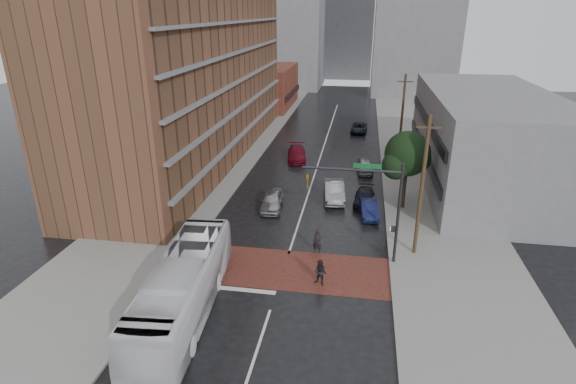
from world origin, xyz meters
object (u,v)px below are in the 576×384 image
(transit_bus, at_px, (183,287))
(suv_travel, at_px, (359,128))
(car_travel_a, at_px, (272,201))
(car_travel_b, at_px, (334,191))
(car_parked_mid, at_px, (364,198))
(car_travel_c, at_px, (297,154))
(pedestrian_a, at_px, (317,242))
(pedestrian_b, at_px, (320,273))
(car_parked_near, at_px, (369,209))
(car_parked_far, at_px, (365,166))

(transit_bus, distance_m, suv_travel, 44.11)
(car_travel_a, height_order, car_travel_b, car_travel_b)
(car_travel_b, bearing_deg, car_parked_mid, -20.06)
(transit_bus, relative_size, car_travel_c, 2.44)
(pedestrian_a, distance_m, car_parked_mid, 9.98)
(transit_bus, bearing_deg, pedestrian_b, 24.68)
(car_travel_a, relative_size, suv_travel, 0.96)
(pedestrian_a, xyz_separation_m, car_parked_near, (3.60, 7.00, -0.26))
(transit_bus, height_order, car_travel_a, transit_bus)
(pedestrian_a, bearing_deg, suv_travel, 90.36)
(suv_travel, distance_m, car_parked_far, 17.04)
(car_travel_b, relative_size, car_travel_c, 0.98)
(transit_bus, xyz_separation_m, car_parked_far, (9.93, 26.16, -1.06))
(pedestrian_b, relative_size, car_parked_far, 0.43)
(car_travel_c, distance_m, car_parked_near, 16.33)
(pedestrian_b, bearing_deg, car_travel_a, 137.93)
(car_travel_b, height_order, car_parked_mid, car_travel_b)
(car_travel_a, distance_m, suv_travel, 28.86)
(pedestrian_b, relative_size, car_travel_b, 0.34)
(pedestrian_b, xyz_separation_m, car_parked_near, (3.02, 10.91, -0.21))
(pedestrian_b, height_order, car_parked_far, pedestrian_b)
(transit_bus, distance_m, pedestrian_b, 8.44)
(transit_bus, height_order, car_travel_c, transit_bus)
(pedestrian_a, relative_size, car_travel_c, 0.36)
(pedestrian_a, height_order, car_travel_b, pedestrian_a)
(car_travel_a, bearing_deg, car_parked_far, 49.54)
(transit_bus, height_order, car_travel_b, transit_bus)
(suv_travel, relative_size, car_parked_far, 1.15)
(suv_travel, bearing_deg, car_parked_mid, -85.00)
(car_travel_c, height_order, suv_travel, car_travel_c)
(pedestrian_a, bearing_deg, car_parked_far, 84.00)
(transit_bus, bearing_deg, car_travel_c, 81.09)
(car_parked_near, xyz_separation_m, car_parked_mid, (-0.40, 2.44, -0.04))
(car_parked_mid, bearing_deg, car_travel_c, 128.22)
(pedestrian_a, xyz_separation_m, car_parked_far, (3.21, 18.13, -0.23))
(suv_travel, height_order, car_parked_far, car_parked_far)
(car_parked_mid, xyz_separation_m, car_parked_far, (0.00, 8.68, 0.07))
(car_parked_mid, bearing_deg, car_travel_a, -159.31)
(pedestrian_b, height_order, car_travel_c, pedestrian_b)
(car_travel_c, relative_size, suv_travel, 1.11)
(car_travel_a, bearing_deg, car_parked_near, -5.60)
(suv_travel, bearing_deg, car_travel_b, -91.15)
(transit_bus, height_order, pedestrian_b, transit_bus)
(pedestrian_b, bearing_deg, suv_travel, 109.84)
(car_parked_mid, relative_size, car_parked_far, 1.05)
(car_travel_c, xyz_separation_m, car_parked_far, (7.81, -2.99, -0.06))
(pedestrian_a, distance_m, car_parked_far, 18.41)
(transit_bus, bearing_deg, car_parked_near, 50.76)
(pedestrian_b, distance_m, car_travel_a, 12.25)
(pedestrian_a, height_order, car_parked_near, pedestrian_a)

